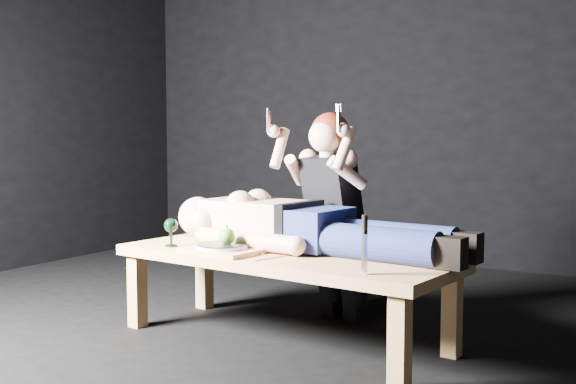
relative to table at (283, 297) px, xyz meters
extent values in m
plane|color=black|center=(-0.30, -0.03, -0.23)|extent=(5.00, 5.00, 0.00)
plane|color=black|center=(-0.30, 2.47, 1.27)|extent=(5.00, 0.00, 5.00)
cube|color=tan|center=(0.00, 0.00, 0.00)|extent=(1.81, 0.85, 0.45)
cube|color=tan|center=(-0.26, -0.16, 0.24)|extent=(0.41, 0.32, 0.02)
cylinder|color=white|center=(-0.26, -0.16, 0.26)|extent=(0.28, 0.28, 0.02)
sphere|color=#40901C|center=(-0.24, -0.15, 0.31)|extent=(0.08, 0.08, 0.08)
cube|color=#B2B2B7|center=(-0.44, -0.12, 0.23)|extent=(0.06, 0.18, 0.01)
cube|color=#B2B2B7|center=(0.03, -0.19, 0.23)|extent=(0.08, 0.18, 0.01)
cube|color=#B2B2B7|center=(-0.04, -0.12, 0.23)|extent=(0.15, 0.14, 0.01)
camera|label=1|loc=(1.73, -2.96, 0.79)|focal=43.13mm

